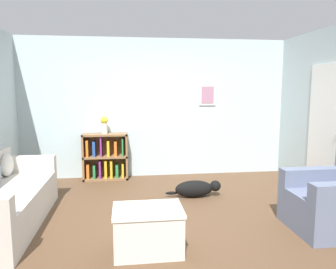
# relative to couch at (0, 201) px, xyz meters

# --- Properties ---
(ground_plane) EXTENTS (14.00, 14.00, 0.00)m
(ground_plane) POSITION_rel_couch_xyz_m (2.09, -0.05, -0.32)
(ground_plane) COLOR brown
(wall_back) EXTENTS (5.60, 0.13, 2.60)m
(wall_back) POSITION_rel_couch_xyz_m (2.09, 2.20, 0.98)
(wall_back) COLOR silver
(wall_back) RESTS_ON ground_plane
(couch) EXTENTS (0.81, 2.05, 0.83)m
(couch) POSITION_rel_couch_xyz_m (0.00, 0.00, 0.00)
(couch) COLOR beige
(couch) RESTS_ON ground_plane
(bookshelf) EXTENTS (0.82, 0.28, 0.85)m
(bookshelf) POSITION_rel_couch_xyz_m (1.13, 2.01, 0.08)
(bookshelf) COLOR olive
(bookshelf) RESTS_ON ground_plane
(coffee_table) EXTENTS (0.71, 0.52, 0.46)m
(coffee_table) POSITION_rel_couch_xyz_m (1.72, -0.83, -0.08)
(coffee_table) COLOR silver
(coffee_table) RESTS_ON ground_plane
(dog) EXTENTS (0.87, 0.24, 0.26)m
(dog) POSITION_rel_couch_xyz_m (2.59, 0.78, -0.19)
(dog) COLOR black
(dog) RESTS_ON ground_plane
(vase) EXTENTS (0.14, 0.14, 0.32)m
(vase) POSITION_rel_couch_xyz_m (1.13, 1.99, 0.71)
(vase) COLOR silver
(vase) RESTS_ON bookshelf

